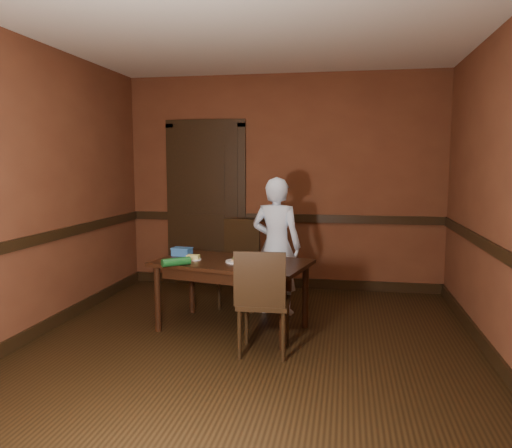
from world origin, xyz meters
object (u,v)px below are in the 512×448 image
(dining_table, at_px, (232,295))
(person, at_px, (276,246))
(chair_far, at_px, (243,264))
(food_tub, at_px, (182,252))
(chair_near, at_px, (264,301))
(sandwich_plate, at_px, (238,261))
(cheese_saucer, at_px, (193,258))
(sauce_jar, at_px, (252,259))

(dining_table, distance_m, person, 0.80)
(chair_far, xyz_separation_m, food_tub, (-0.50, -0.59, 0.23))
(chair_near, xyz_separation_m, sandwich_plate, (-0.33, 0.48, 0.24))
(cheese_saucer, bearing_deg, sauce_jar, -7.19)
(dining_table, height_order, food_tub, food_tub)
(dining_table, xyz_separation_m, chair_near, (0.40, -0.53, 0.11))
(sauce_jar, bearing_deg, food_tub, 160.91)
(dining_table, relative_size, food_tub, 6.79)
(chair_near, xyz_separation_m, food_tub, (-0.96, 0.71, 0.26))
(sauce_jar, height_order, cheese_saucer, sauce_jar)
(chair_near, bearing_deg, sauce_jar, -69.38)
(person, distance_m, food_tub, 0.99)
(sandwich_plate, height_order, cheese_saucer, sandwich_plate)
(dining_table, xyz_separation_m, cheese_saucer, (-0.38, -0.01, 0.35))
(dining_table, distance_m, cheese_saucer, 0.52)
(chair_far, xyz_separation_m, person, (0.40, -0.17, 0.25))
(sauce_jar, xyz_separation_m, food_tub, (-0.77, 0.27, -0.00))
(chair_far, height_order, sandwich_plate, chair_far)
(sauce_jar, xyz_separation_m, cheese_saucer, (-0.59, 0.07, -0.02))
(chair_near, distance_m, sauce_jar, 0.55)
(person, relative_size, cheese_saucer, 9.30)
(dining_table, relative_size, sandwich_plate, 6.21)
(person, height_order, cheese_saucer, person)
(chair_near, relative_size, sauce_jar, 10.79)
(chair_far, xyz_separation_m, cheese_saucer, (-0.32, -0.78, 0.21))
(sandwich_plate, distance_m, cheese_saucer, 0.45)
(food_tub, bearing_deg, person, 33.07)
(chair_far, relative_size, chair_near, 1.07)
(dining_table, relative_size, cheese_saucer, 9.14)
(sandwich_plate, xyz_separation_m, cheese_saucer, (-0.45, 0.04, 0.00))
(dining_table, distance_m, chair_near, 0.67)
(dining_table, bearing_deg, chair_near, -40.41)
(chair_near, relative_size, sandwich_plate, 3.91)
(chair_near, xyz_separation_m, cheese_saucer, (-0.78, 0.52, 0.24))
(food_tub, bearing_deg, sauce_jar, -10.71)
(chair_near, distance_m, cheese_saucer, 0.97)
(chair_far, height_order, food_tub, chair_far)
(food_tub, bearing_deg, chair_near, -28.34)
(person, height_order, sandwich_plate, person)
(chair_far, bearing_deg, sandwich_plate, -67.59)
(chair_far, relative_size, sauce_jar, 11.56)
(sauce_jar, relative_size, cheese_saucer, 0.53)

